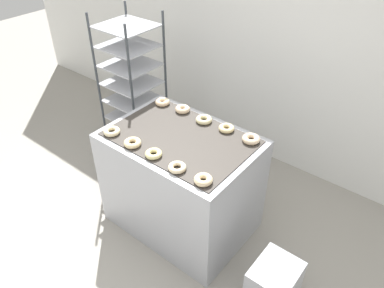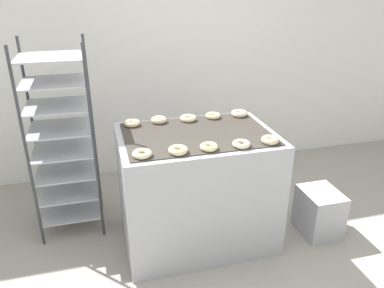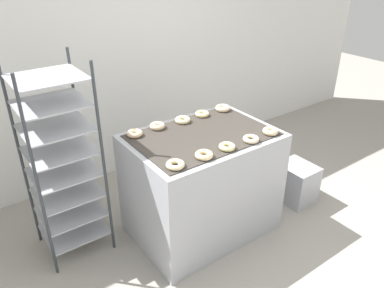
% 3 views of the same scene
% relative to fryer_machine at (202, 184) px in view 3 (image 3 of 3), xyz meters
% --- Properties ---
extents(ground_plane, '(14.00, 14.00, 0.00)m').
position_rel_fryer_machine_xyz_m(ground_plane, '(-0.00, -0.68, -0.49)').
color(ground_plane, '#9E998E').
extents(wall_back, '(8.00, 0.05, 2.80)m').
position_rel_fryer_machine_xyz_m(wall_back, '(-0.00, 1.44, 0.91)').
color(wall_back, white).
rests_on(wall_back, ground_plane).
extents(fryer_machine, '(1.23, 0.87, 0.98)m').
position_rel_fryer_machine_xyz_m(fryer_machine, '(0.00, 0.00, 0.00)').
color(fryer_machine, '#A8AAB2').
rests_on(fryer_machine, ground_plane).
extents(baking_rack_cart, '(0.53, 0.50, 1.68)m').
position_rel_fryer_machine_xyz_m(baking_rack_cart, '(-1.04, 0.47, 0.36)').
color(baking_rack_cart, '#33383D').
rests_on(baking_rack_cart, ground_plane).
extents(glaze_bin, '(0.31, 0.37, 0.40)m').
position_rel_fryer_machine_xyz_m(glaze_bin, '(1.07, -0.21, -0.29)').
color(glaze_bin, '#A8AAB2').
rests_on(glaze_bin, ground_plane).
extents(donut_near_leftmost, '(0.14, 0.14, 0.04)m').
position_rel_fryer_machine_xyz_m(donut_near_leftmost, '(-0.47, -0.31, 0.51)').
color(donut_near_leftmost, beige).
rests_on(donut_near_leftmost, fryer_machine).
extents(donut_near_left, '(0.14, 0.14, 0.04)m').
position_rel_fryer_machine_xyz_m(donut_near_left, '(-0.22, -0.31, 0.51)').
color(donut_near_left, beige).
rests_on(donut_near_left, fryer_machine).
extents(donut_near_center, '(0.13, 0.13, 0.04)m').
position_rel_fryer_machine_xyz_m(donut_near_center, '(0.00, -0.31, 0.51)').
color(donut_near_center, beige).
rests_on(donut_near_center, fryer_machine).
extents(donut_near_right, '(0.13, 0.13, 0.04)m').
position_rel_fryer_machine_xyz_m(donut_near_right, '(0.24, -0.32, 0.51)').
color(donut_near_right, beige).
rests_on(donut_near_right, fryer_machine).
extents(donut_near_rightmost, '(0.13, 0.13, 0.05)m').
position_rel_fryer_machine_xyz_m(donut_near_rightmost, '(0.47, -0.32, 0.51)').
color(donut_near_rightmost, beige).
rests_on(donut_near_rightmost, fryer_machine).
extents(donut_far_leftmost, '(0.13, 0.13, 0.04)m').
position_rel_fryer_machine_xyz_m(donut_far_leftmost, '(-0.47, 0.30, 0.51)').
color(donut_far_leftmost, beige).
rests_on(donut_far_leftmost, fryer_machine).
extents(donut_far_left, '(0.13, 0.13, 0.05)m').
position_rel_fryer_machine_xyz_m(donut_far_left, '(-0.24, 0.32, 0.51)').
color(donut_far_left, beige).
rests_on(donut_far_left, fryer_machine).
extents(donut_far_center, '(0.14, 0.14, 0.04)m').
position_rel_fryer_machine_xyz_m(donut_far_center, '(0.01, 0.30, 0.51)').
color(donut_far_center, beige).
rests_on(donut_far_center, fryer_machine).
extents(donut_far_right, '(0.13, 0.13, 0.04)m').
position_rel_fryer_machine_xyz_m(donut_far_right, '(0.23, 0.31, 0.51)').
color(donut_far_right, beige).
rests_on(donut_far_right, fryer_machine).
extents(donut_far_rightmost, '(0.14, 0.14, 0.05)m').
position_rel_fryer_machine_xyz_m(donut_far_rightmost, '(0.47, 0.31, 0.51)').
color(donut_far_rightmost, beige).
rests_on(donut_far_rightmost, fryer_machine).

